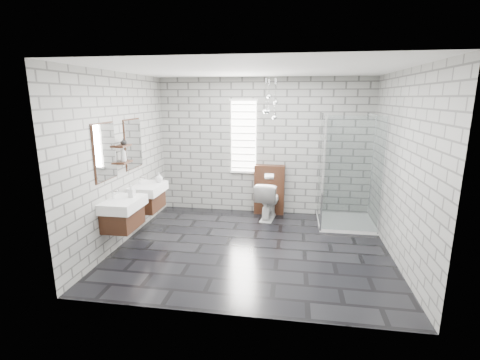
% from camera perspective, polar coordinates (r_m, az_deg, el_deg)
% --- Properties ---
extents(floor, '(4.20, 3.60, 0.02)m').
position_cam_1_polar(floor, '(5.63, 1.99, -11.01)').
color(floor, black).
rests_on(floor, ground).
extents(ceiling, '(4.20, 3.60, 0.02)m').
position_cam_1_polar(ceiling, '(5.14, 2.24, 17.81)').
color(ceiling, white).
rests_on(ceiling, wall_back).
extents(wall_back, '(4.20, 0.02, 2.70)m').
position_cam_1_polar(wall_back, '(6.99, 3.89, 5.44)').
color(wall_back, gray).
rests_on(wall_back, floor).
extents(wall_front, '(4.20, 0.02, 2.70)m').
position_cam_1_polar(wall_front, '(3.47, -1.47, -2.74)').
color(wall_front, gray).
rests_on(wall_front, floor).
extents(wall_left, '(0.02, 3.60, 2.70)m').
position_cam_1_polar(wall_left, '(5.85, -18.92, 3.18)').
color(wall_left, gray).
rests_on(wall_left, floor).
extents(wall_right, '(0.02, 3.60, 2.70)m').
position_cam_1_polar(wall_right, '(5.39, 24.98, 1.84)').
color(wall_right, gray).
rests_on(wall_right, floor).
extents(vanity_left, '(0.47, 0.70, 1.57)m').
position_cam_1_polar(vanity_left, '(5.46, -18.97, -3.93)').
color(vanity_left, '#3E2113').
rests_on(vanity_left, wall_left).
extents(vanity_right, '(0.47, 0.70, 1.57)m').
position_cam_1_polar(vanity_right, '(6.24, -15.15, -1.54)').
color(vanity_right, '#3E2113').
rests_on(vanity_right, wall_left).
extents(shelf_lower, '(0.14, 0.30, 0.03)m').
position_cam_1_polar(shelf_lower, '(5.77, -18.42, 2.79)').
color(shelf_lower, '#3E2113').
rests_on(shelf_lower, wall_left).
extents(shelf_upper, '(0.14, 0.30, 0.03)m').
position_cam_1_polar(shelf_upper, '(5.73, -18.62, 5.34)').
color(shelf_upper, '#3E2113').
rests_on(shelf_upper, wall_left).
extents(window, '(0.56, 0.05, 1.48)m').
position_cam_1_polar(window, '(6.98, 0.60, 7.12)').
color(window, white).
rests_on(window, wall_back).
extents(cistern_panel, '(0.60, 0.20, 1.00)m').
position_cam_1_polar(cistern_panel, '(7.04, 4.84, -1.58)').
color(cistern_panel, '#3E2113').
rests_on(cistern_panel, floor).
extents(flush_plate, '(0.18, 0.01, 0.12)m').
position_cam_1_polar(flush_plate, '(6.87, 4.82, 0.61)').
color(flush_plate, silver).
rests_on(flush_plate, cistern_panel).
extents(shower_enclosure, '(1.00, 1.00, 2.03)m').
position_cam_1_polar(shower_enclosure, '(6.59, 16.40, -3.12)').
color(shower_enclosure, white).
rests_on(shower_enclosure, floor).
extents(pendant_cluster, '(0.26, 0.22, 0.79)m').
position_cam_1_polar(pendant_cluster, '(6.48, 5.04, 11.79)').
color(pendant_cluster, silver).
rests_on(pendant_cluster, ceiling).
extents(toilet, '(0.50, 0.77, 0.74)m').
position_cam_1_polar(toilet, '(6.79, 4.63, -3.29)').
color(toilet, white).
rests_on(toilet, floor).
extents(soap_bottle_a, '(0.09, 0.09, 0.19)m').
position_cam_1_polar(soap_bottle_a, '(5.47, -17.37, -1.75)').
color(soap_bottle_a, '#B2B2B2').
rests_on(soap_bottle_a, vanity_left).
extents(soap_bottle_b, '(0.17, 0.17, 0.17)m').
position_cam_1_polar(soap_bottle_b, '(6.30, -13.18, 0.41)').
color(soap_bottle_b, '#B2B2B2').
rests_on(soap_bottle_b, vanity_right).
extents(soap_bottle_c, '(0.10, 0.10, 0.23)m').
position_cam_1_polar(soap_bottle_c, '(5.71, -18.60, 4.02)').
color(soap_bottle_c, '#B2B2B2').
rests_on(soap_bottle_c, shelf_lower).
extents(vase, '(0.12, 0.12, 0.10)m').
position_cam_1_polar(vase, '(5.72, -18.57, 5.98)').
color(vase, '#B2B2B2').
rests_on(vase, shelf_upper).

